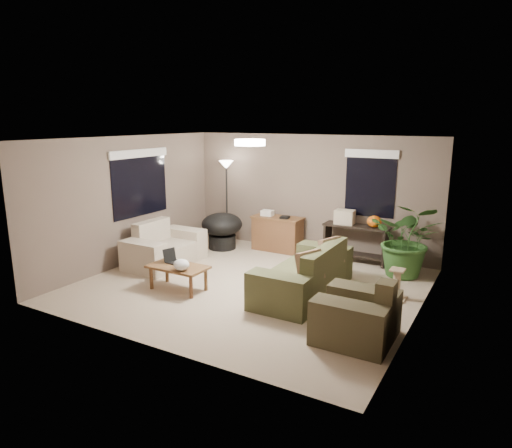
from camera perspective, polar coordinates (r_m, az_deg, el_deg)
The scene contains 20 objects.
room_shell at distance 7.62m, azimuth -0.75°, elevation 1.17°, with size 5.50×5.50×5.50m.
main_sofa at distance 7.54m, azimuth 6.27°, elevation -6.57°, with size 0.95×2.20×0.85m.
throw_pillows at distance 7.34m, azimuth 8.17°, elevation -4.26°, with size 0.39×1.40×0.47m.
loveseat at distance 9.19m, azimuth -11.44°, elevation -3.14°, with size 0.90×1.60×0.85m.
armchair at distance 6.18m, azimuth 12.56°, elevation -11.32°, with size 0.95×1.00×0.85m.
coffee_table at distance 7.77m, azimuth -9.72°, elevation -5.61°, with size 1.00×0.55×0.42m.
laptop at distance 7.91m, azimuth -10.24°, elevation -4.37°, with size 0.40×0.26×0.24m.
plastic_bag at distance 7.49m, azimuth -9.31°, elevation -5.06°, with size 0.27×0.24×0.19m, color white.
desk at distance 9.94m, azimuth 2.68°, elevation -1.19°, with size 1.10×0.50×0.75m.
desk_papers at distance 9.90m, azimuth 1.88°, elevation 1.28°, with size 0.69×0.29×0.12m.
console_table at distance 9.35m, azimuth 12.36°, elevation -2.03°, with size 1.30×0.40×0.75m.
pumpkin at distance 9.15m, azimuth 14.57°, elevation 0.29°, with size 0.28×0.28×0.23m, color orange.
cardboard_box at distance 9.31m, azimuth 11.03°, elevation 0.86°, with size 0.38×0.28×0.28m, color beige.
papasan_chair at distance 10.09m, azimuth -4.28°, elevation -0.49°, with size 0.98×0.98×0.80m.
floor_lamp at distance 10.25m, azimuth -3.73°, elevation 6.17°, with size 0.32×0.32×1.91m.
ceiling_fixture at distance 7.47m, azimuth -0.77°, elevation 10.15°, with size 0.50×0.50×0.10m, color white.
houseplant at distance 8.69m, azimuth 18.42°, elevation -2.84°, with size 1.25×1.38×1.08m, color #2D5923.
cat_scratching_post at distance 7.66m, azimuth 17.14°, elevation -7.42°, with size 0.32×0.32×0.50m.
window_left at distance 9.42m, azimuth -14.33°, elevation 6.34°, with size 0.05×1.56×1.33m.
window_back at distance 9.30m, azimuth 14.15°, elevation 6.28°, with size 1.06×0.05×1.33m.
Camera 1 is at (3.79, -6.42, 2.81)m, focal length 32.00 mm.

